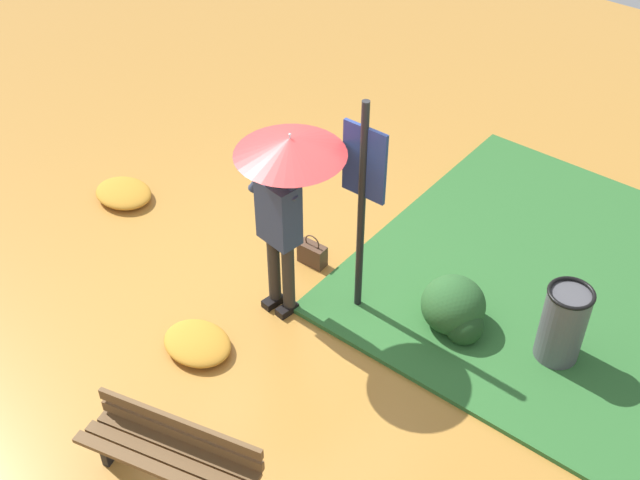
{
  "coord_description": "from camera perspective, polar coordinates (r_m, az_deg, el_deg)",
  "views": [
    {
      "loc": [
        3.83,
        -4.14,
        5.56
      ],
      "look_at": [
        0.32,
        0.27,
        0.85
      ],
      "focal_mm": 45.02,
      "sensor_mm": 36.0,
      "label": 1
    }
  ],
  "objects": [
    {
      "name": "ground_plane",
      "position": [
        7.91,
        -3.02,
        -4.76
      ],
      "size": [
        18.0,
        18.0,
        0.0
      ],
      "primitive_type": "plane",
      "color": "#B27A33"
    },
    {
      "name": "park_bench",
      "position": [
        6.38,
        -10.58,
        -15.0
      ],
      "size": [
        1.43,
        0.71,
        0.75
      ],
      "color": "black",
      "rests_on": "ground_plane"
    },
    {
      "name": "handbag",
      "position": [
        8.3,
        -0.55,
        -0.98
      ],
      "size": [
        0.31,
        0.15,
        0.37
      ],
      "color": "#4C3323",
      "rests_on": "ground_plane"
    },
    {
      "name": "person_with_umbrella",
      "position": [
        6.88,
        -2.5,
        4.26
      ],
      "size": [
        0.96,
        0.96,
        2.04
      ],
      "color": "#2D2823",
      "rests_on": "ground_plane"
    },
    {
      "name": "info_sign_post",
      "position": [
        6.99,
        3.08,
        3.79
      ],
      "size": [
        0.44,
        0.07,
        2.3
      ],
      "color": "black",
      "rests_on": "ground_plane"
    },
    {
      "name": "leaf_pile_near_person",
      "position": [
        7.55,
        -8.71,
        -7.26
      ],
      "size": [
        0.68,
        0.55,
        0.15
      ],
      "color": "#C68428",
      "rests_on": "ground_plane"
    },
    {
      "name": "shrub_cluster",
      "position": [
        7.63,
        9.59,
        -4.85
      ],
      "size": [
        0.67,
        0.61,
        0.55
      ],
      "color": "#285628",
      "rests_on": "ground_plane"
    },
    {
      "name": "leaf_pile_by_bench",
      "position": [
        9.47,
        -13.79,
        3.26
      ],
      "size": [
        0.71,
        0.56,
        0.16
      ],
      "color": "#C68428",
      "rests_on": "ground_plane"
    },
    {
      "name": "trash_bin",
      "position": [
        7.46,
        16.87,
        -5.84
      ],
      "size": [
        0.42,
        0.42,
        0.83
      ],
      "color": "#4C4C51",
      "rests_on": "ground_plane"
    },
    {
      "name": "grass_verge",
      "position": [
        8.39,
        19.79,
        -4.32
      ],
      "size": [
        4.8,
        4.0,
        0.05
      ],
      "color": "#2D662D",
      "rests_on": "ground_plane"
    }
  ]
}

